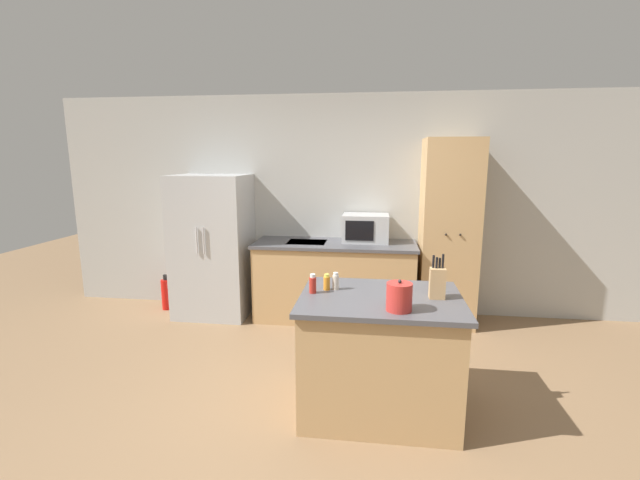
% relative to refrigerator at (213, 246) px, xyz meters
% --- Properties ---
extents(ground_plane, '(14.00, 14.00, 0.00)m').
position_rel_refrigerator_xyz_m(ground_plane, '(1.59, -1.95, -0.84)').
color(ground_plane, '#846647').
extents(wall_back, '(7.20, 0.06, 2.60)m').
position_rel_refrigerator_xyz_m(wall_back, '(1.59, 0.38, 0.46)').
color(wall_back, '#B2B2AD').
rests_on(wall_back, ground_plane).
extents(refrigerator, '(0.85, 0.72, 1.67)m').
position_rel_refrigerator_xyz_m(refrigerator, '(0.00, 0.00, 0.00)').
color(refrigerator, '#B7BABC').
rests_on(refrigerator, ground_plane).
extents(back_counter, '(1.86, 0.68, 0.91)m').
position_rel_refrigerator_xyz_m(back_counter, '(1.45, 0.03, -0.38)').
color(back_counter, tan).
rests_on(back_counter, ground_plane).
extents(pantry_cabinet, '(0.60, 0.60, 2.08)m').
position_rel_refrigerator_xyz_m(pantry_cabinet, '(2.72, 0.06, 0.20)').
color(pantry_cabinet, tan).
rests_on(pantry_cabinet, ground_plane).
extents(kitchen_island, '(1.16, 0.88, 0.89)m').
position_rel_refrigerator_xyz_m(kitchen_island, '(1.97, -1.79, -0.39)').
color(kitchen_island, tan).
rests_on(kitchen_island, ground_plane).
extents(microwave, '(0.53, 0.39, 0.32)m').
position_rel_refrigerator_xyz_m(microwave, '(1.80, 0.14, 0.23)').
color(microwave, '#B2B5B7').
rests_on(microwave, back_counter).
extents(knife_block, '(0.11, 0.08, 0.32)m').
position_rel_refrigerator_xyz_m(knife_block, '(2.36, -1.78, 0.17)').
color(knife_block, tan).
rests_on(knife_block, kitchen_island).
extents(spice_bottle_tall_dark, '(0.05, 0.05, 0.12)m').
position_rel_refrigerator_xyz_m(spice_bottle_tall_dark, '(1.56, -1.69, 0.11)').
color(spice_bottle_tall_dark, orange).
rests_on(spice_bottle_tall_dark, kitchen_island).
extents(spice_bottle_short_red, '(0.05, 0.05, 0.14)m').
position_rel_refrigerator_xyz_m(spice_bottle_short_red, '(1.47, -1.77, 0.12)').
color(spice_bottle_short_red, '#B2281E').
rests_on(spice_bottle_short_red, kitchen_island).
extents(spice_bottle_amber_oil, '(0.05, 0.05, 0.13)m').
position_rel_refrigerator_xyz_m(spice_bottle_amber_oil, '(1.63, -1.67, 0.11)').
color(spice_bottle_amber_oil, beige).
rests_on(spice_bottle_amber_oil, kitchen_island).
extents(kettle, '(0.17, 0.17, 0.21)m').
position_rel_refrigerator_xyz_m(kettle, '(2.08, -2.06, 0.15)').
color(kettle, '#B72D28').
rests_on(kettle, kitchen_island).
extents(fire_extinguisher, '(0.12, 0.12, 0.44)m').
position_rel_refrigerator_xyz_m(fire_extinguisher, '(-0.66, 0.05, -0.64)').
color(fire_extinguisher, red).
rests_on(fire_extinguisher, ground_plane).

